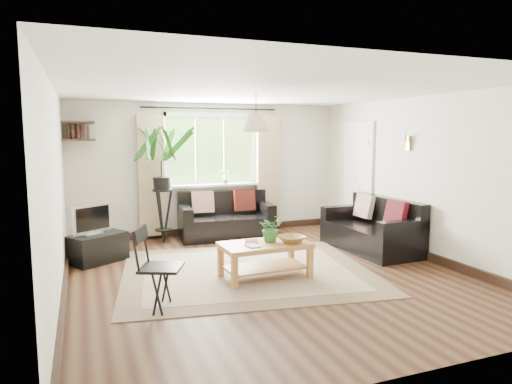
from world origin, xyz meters
name	(u,v)px	position (x,y,z in m)	size (l,w,h in m)	color
floor	(267,274)	(0.00, 0.00, 0.00)	(5.50, 5.50, 0.00)	black
ceiling	(267,89)	(0.00, 0.00, 2.40)	(5.50, 5.50, 0.00)	white
wall_back	(210,169)	(0.00, 2.75, 1.20)	(5.00, 0.02, 2.40)	silver
wall_front	(410,222)	(0.00, -2.75, 1.20)	(5.00, 0.02, 2.40)	silver
wall_left	(56,193)	(-2.50, 0.00, 1.20)	(0.02, 5.50, 2.40)	silver
wall_right	(423,178)	(2.50, 0.00, 1.20)	(0.02, 5.50, 2.40)	silver
rug	(247,271)	(-0.21, 0.20, 0.01)	(3.25, 2.79, 0.02)	#C1B496
window	(211,150)	(0.00, 2.71, 1.55)	(2.50, 0.16, 2.16)	white
door	(356,180)	(2.47, 1.70, 1.00)	(0.06, 0.96, 2.06)	silver
corner_shelf	(78,131)	(-2.25, 2.50, 1.89)	(0.50, 0.50, 0.34)	black
pendant_lamp	(256,118)	(0.00, 0.40, 2.05)	(0.36, 0.36, 0.54)	beige
wall_sconce	(407,141)	(2.43, 0.30, 1.74)	(0.12, 0.12, 0.28)	beige
sofa_back	(226,216)	(0.15, 2.28, 0.39)	(1.64, 0.82, 0.77)	black
sofa_right	(370,226)	(2.02, 0.59, 0.39)	(0.84, 1.67, 0.79)	black
coffee_table	(265,260)	(-0.08, -0.13, 0.23)	(1.13, 0.62, 0.46)	olive
table_plant	(271,228)	(0.02, -0.08, 0.64)	(0.32, 0.28, 0.36)	#2E6B2A
bowl	(292,239)	(0.25, -0.22, 0.50)	(0.34, 0.34, 0.08)	olive
book_a	(247,246)	(-0.36, -0.25, 0.47)	(0.15, 0.20, 0.02)	white
book_b	(245,242)	(-0.31, -0.02, 0.47)	(0.16, 0.22, 0.02)	brown
tv_stand	(98,248)	(-2.06, 1.42, 0.21)	(0.77, 0.43, 0.41)	black
tv	(92,219)	(-2.12, 1.42, 0.64)	(0.59, 0.20, 0.45)	#A5A5AA
palm_stand	(162,185)	(-0.97, 2.30, 0.99)	(0.77, 0.77, 1.98)	black
folding_chair	(161,269)	(-1.50, -0.73, 0.44)	(0.46, 0.46, 0.88)	black
sill_plant	(225,176)	(0.25, 2.63, 1.06)	(0.14, 0.10, 0.27)	#2D6023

